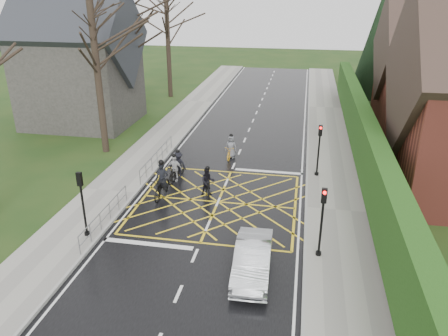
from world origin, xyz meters
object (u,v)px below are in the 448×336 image
(cyclist_mid, at_px, (178,167))
(cyclist_rear, at_px, (162,185))
(cyclist_back, at_px, (208,184))
(cyclist_lead, at_px, (231,150))
(cyclist_front, at_px, (174,171))
(car, at_px, (253,259))

(cyclist_mid, bearing_deg, cyclist_rear, -84.47)
(cyclist_back, relative_size, cyclist_lead, 1.02)
(cyclist_mid, xyz_separation_m, cyclist_front, (-0.06, -0.56, -0.02))
(cyclist_back, distance_m, cyclist_front, 2.69)
(cyclist_mid, relative_size, cyclist_front, 1.08)
(cyclist_rear, relative_size, cyclist_lead, 1.26)
(cyclist_rear, distance_m, cyclist_lead, 6.76)
(cyclist_front, xyz_separation_m, car, (5.51, -7.89, 0.03))
(cyclist_front, bearing_deg, cyclist_lead, 64.13)
(cyclist_rear, xyz_separation_m, cyclist_back, (2.36, 0.57, -0.04))
(cyclist_back, relative_size, car, 0.44)
(cyclist_mid, distance_m, car, 10.06)
(cyclist_back, distance_m, cyclist_mid, 2.98)
(cyclist_front, bearing_deg, car, -49.37)
(cyclist_lead, distance_m, car, 12.45)
(cyclist_back, height_order, cyclist_lead, cyclist_back)
(cyclist_back, xyz_separation_m, car, (3.23, -6.45, 0.02))
(car, bearing_deg, cyclist_front, 122.73)
(cyclist_rear, relative_size, car, 0.54)
(cyclist_back, height_order, cyclist_mid, cyclist_mid)
(cyclist_front, bearing_deg, cyclist_rear, -86.68)
(cyclist_front, height_order, car, cyclist_front)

